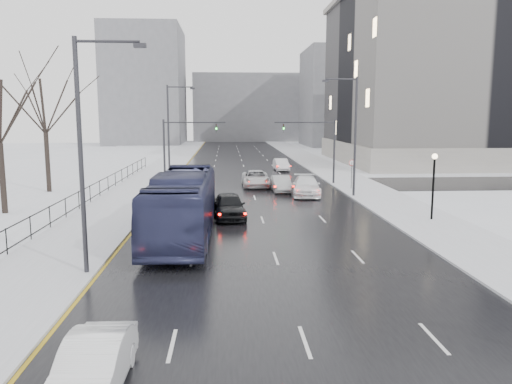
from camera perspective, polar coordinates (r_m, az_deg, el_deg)
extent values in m
cube|color=black|center=(61.57, -1.21, 2.34)|extent=(16.00, 150.00, 0.04)
cube|color=black|center=(49.67, -0.68, 0.82)|extent=(130.00, 10.00, 0.04)
cube|color=silver|center=(62.06, -10.95, 2.29)|extent=(5.00, 150.00, 0.16)
cube|color=silver|center=(62.84, 8.41, 2.43)|extent=(5.00, 150.00, 0.16)
cube|color=white|center=(64.01, -19.41, 2.13)|extent=(14.00, 150.00, 0.12)
cube|color=black|center=(33.36, -22.01, -1.28)|extent=(0.04, 70.00, 0.05)
cube|color=black|center=(33.54, -21.91, -2.97)|extent=(0.04, 70.00, 0.05)
cylinder|color=black|center=(33.47, -21.95, -2.30)|extent=(0.06, 0.06, 1.30)
cylinder|color=#2D2D33|center=(42.56, 11.27, 6.07)|extent=(0.20, 0.20, 10.00)
cylinder|color=#2D2D33|center=(42.32, 9.72, 12.60)|extent=(2.60, 0.12, 0.12)
cube|color=#2D2D33|center=(42.03, 7.95, 12.46)|extent=(0.50, 0.25, 0.18)
cylinder|color=#2D2D33|center=(22.08, -19.39, 3.47)|extent=(0.20, 0.20, 10.00)
cylinder|color=#2D2D33|center=(21.88, -16.64, 16.17)|extent=(2.60, 0.12, 0.12)
cube|color=#2D2D33|center=(21.62, -13.13, 15.99)|extent=(0.50, 0.25, 0.18)
cylinder|color=#2D2D33|center=(53.52, -9.97, 6.61)|extent=(0.20, 0.20, 10.00)
cylinder|color=#2D2D33|center=(53.44, -8.70, 11.78)|extent=(2.60, 0.12, 0.12)
cube|color=#2D2D33|center=(53.33, -7.27, 11.66)|extent=(0.50, 0.25, 0.18)
cylinder|color=black|center=(34.19, 19.58, 0.35)|extent=(0.14, 0.14, 4.00)
sphere|color=#FFE5B2|center=(33.97, 19.76, 3.86)|extent=(0.36, 0.36, 0.36)
cylinder|color=#2D2D33|center=(50.43, 8.92, 4.52)|extent=(0.20, 0.20, 6.50)
cylinder|color=#2D2D33|center=(49.75, 5.59, 7.93)|extent=(6.00, 0.12, 0.12)
imported|color=#2D2D33|center=(49.48, 3.16, 7.26)|extent=(0.15, 0.18, 0.90)
sphere|color=#19FF33|center=(49.33, 3.18, 7.25)|extent=(0.16, 0.16, 0.16)
cylinder|color=#2D2D33|center=(49.65, -10.44, 4.42)|extent=(0.20, 0.20, 6.50)
cylinder|color=#2D2D33|center=(49.24, -7.04, 7.90)|extent=(6.00, 0.12, 0.12)
imported|color=#2D2D33|center=(49.17, -4.56, 7.24)|extent=(0.15, 0.18, 0.90)
sphere|color=#19FF33|center=(49.02, -4.57, 7.23)|extent=(0.16, 0.16, 0.16)
cylinder|color=#2D2D33|center=(46.91, 10.86, 1.91)|extent=(0.06, 0.06, 2.50)
cylinder|color=white|center=(46.79, 10.90, 3.30)|extent=(0.60, 0.03, 0.60)
torus|color=#B20C0C|center=(46.79, 10.90, 3.30)|extent=(0.58, 0.06, 0.58)
cube|color=gray|center=(82.28, 24.11, 11.55)|extent=(40.00, 30.00, 24.00)
cube|color=gray|center=(82.29, 23.66, 4.25)|extent=(40.60, 30.60, 3.00)
cube|color=slate|center=(120.11, 11.43, 10.51)|extent=(24.00, 20.00, 22.00)
cube|color=slate|center=(127.87, -12.50, 11.70)|extent=(18.00, 22.00, 28.00)
cube|color=slate|center=(141.30, -0.84, 9.57)|extent=(30.00, 18.00, 18.00)
imported|color=white|center=(13.59, -18.13, -18.40)|extent=(1.50, 4.18, 1.37)
imported|color=#2A2D52|center=(28.20, -8.38, -1.48)|extent=(3.28, 13.30, 3.69)
imported|color=black|center=(33.32, -3.07, -1.59)|extent=(2.36, 5.09, 1.69)
imported|color=#9FA0A2|center=(45.07, 2.88, 0.95)|extent=(1.65, 4.42, 1.44)
imported|color=silver|center=(48.23, -0.01, 1.54)|extent=(2.69, 5.68, 1.57)
imported|color=white|center=(43.06, 5.76, 0.69)|extent=(2.90, 5.86, 1.64)
imported|color=white|center=(62.60, 2.89, 3.14)|extent=(1.79, 4.59, 1.49)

